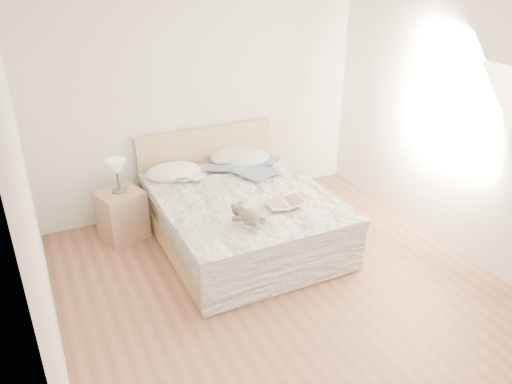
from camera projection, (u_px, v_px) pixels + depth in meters
floor at (293, 299)px, 4.61m from camera, size 4.00×4.50×0.00m
wall_back at (202, 98)px, 5.84m from camera, size 4.00×0.02×2.70m
wall_left at (33, 217)px, 3.24m from camera, size 0.02×4.50×2.70m
wall_right at (478, 130)px, 4.81m from camera, size 0.02×4.50×2.70m
window at (455, 112)px, 5.00m from camera, size 0.02×1.30×1.10m
bed at (240, 215)px, 5.44m from camera, size 1.72×2.14×1.00m
nightstand at (122, 215)px, 5.50m from camera, size 0.55×0.51×0.56m
table_lamp at (117, 169)px, 5.28m from camera, size 0.23×0.23×0.36m
pillow_left at (173, 172)px, 5.67m from camera, size 0.66×0.48×0.19m
pillow_middle at (233, 156)px, 6.11m from camera, size 0.67×0.53×0.18m
pillow_right at (248, 159)px, 6.01m from camera, size 0.61×0.47×0.17m
blouse at (250, 170)px, 5.75m from camera, size 0.79×0.81×0.02m
photo_book at (187, 177)px, 5.56m from camera, size 0.41×0.35×0.03m
childrens_book at (285, 203)px, 4.99m from camera, size 0.43×0.32×0.03m
teddy_bear at (249, 222)px, 4.61m from camera, size 0.32×0.36×0.16m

